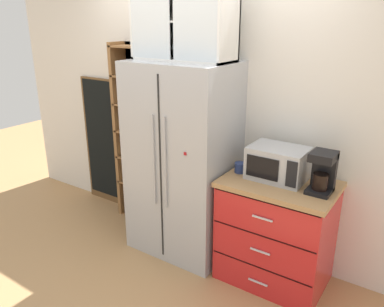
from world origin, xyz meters
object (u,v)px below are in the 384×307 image
object	(u,v)px
microwave	(278,163)
coffee_maker	(323,172)
chalkboard_menu	(105,142)
refrigerator	(183,161)
bottle_cobalt	(281,169)
mug_navy	(240,168)

from	to	relation	value
microwave	coffee_maker	size ratio (longest dim) A/B	1.42
microwave	coffee_maker	bearing A→B (deg)	-6.71
coffee_maker	chalkboard_menu	distance (m)	2.56
coffee_maker	refrigerator	bearing A→B (deg)	-178.54
coffee_maker	bottle_cobalt	xyz separation A→B (m)	(-0.31, -0.01, -0.05)
microwave	mug_navy	size ratio (longest dim) A/B	3.53
microwave	bottle_cobalt	world-z (taller)	microwave
mug_navy	chalkboard_menu	size ratio (longest dim) A/B	0.08
refrigerator	bottle_cobalt	bearing A→B (deg)	1.36
microwave	coffee_maker	world-z (taller)	coffee_maker
coffee_maker	bottle_cobalt	size ratio (longest dim) A/B	1.27
refrigerator	coffee_maker	distance (m)	1.23
chalkboard_menu	bottle_cobalt	bearing A→B (deg)	-6.98
microwave	bottle_cobalt	size ratio (longest dim) A/B	1.80
mug_navy	bottle_cobalt	size ratio (longest dim) A/B	0.51
refrigerator	chalkboard_menu	bearing A→B (deg)	167.37
mug_navy	bottle_cobalt	xyz separation A→B (m)	(0.35, 0.00, 0.06)
mug_navy	bottle_cobalt	bearing A→B (deg)	0.00
bottle_cobalt	refrigerator	bearing A→B (deg)	-178.64
refrigerator	chalkboard_menu	xyz separation A→B (m)	(-1.31, 0.29, -0.14)
refrigerator	chalkboard_menu	size ratio (longest dim) A/B	1.20
mug_navy	chalkboard_menu	xyz separation A→B (m)	(-1.87, 0.27, -0.19)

